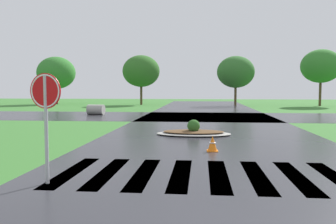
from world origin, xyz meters
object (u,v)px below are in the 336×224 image
Objects in this scene: median_island at (194,132)px; traffic_cone at (212,144)px; drainage_pipe_stack at (96,110)px; stop_sign at (46,102)px.

traffic_cone is at bearing -79.85° from median_island.
drainage_pipe_stack is at bearing 125.37° from median_island.
stop_sign is at bearing -75.93° from drainage_pipe_stack.
median_island is at bearing 82.13° from stop_sign.
drainage_pipe_stack is (-7.79, 10.98, 0.26)m from median_island.
traffic_cone is (8.50, -14.92, -0.15)m from drainage_pipe_stack.
traffic_cone is (3.69, 4.25, -1.53)m from stop_sign.
stop_sign is at bearing -131.00° from traffic_cone.
median_island reaches higher than traffic_cone.
stop_sign reaches higher than drainage_pipe_stack.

